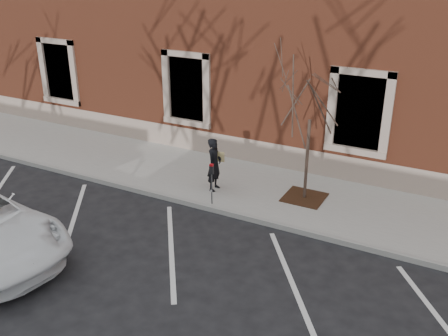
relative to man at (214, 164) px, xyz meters
The scene contains 9 objects.
ground 1.48m from the man, 61.85° to the right, with size 120.00×120.00×0.00m, color #28282B.
sidewalk_near 1.28m from the man, 55.04° to the left, with size 40.00×3.50×0.15m, color #B8B4AD.
curb_near 1.47m from the man, 63.00° to the right, with size 40.00×0.12×0.15m, color #9E9E99.
parking_stripes 3.37m from the man, 80.56° to the right, with size 28.00×4.40×0.01m, color silver, non-canonical shape.
building_civic 7.42m from the man, 85.51° to the left, with size 40.00×8.62×8.00m.
man is the anchor object (origin of this frame).
parking_meter 0.96m from the man, 65.71° to the right, with size 0.11×0.09×1.22m.
tree_grate 2.82m from the man, 15.38° to the left, with size 1.15×1.15×0.03m, color #442215.
sapling 3.50m from the man, 15.38° to the left, with size 2.60×2.60×4.33m.
Camera 1 is at (6.11, -10.94, 6.69)m, focal length 40.00 mm.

